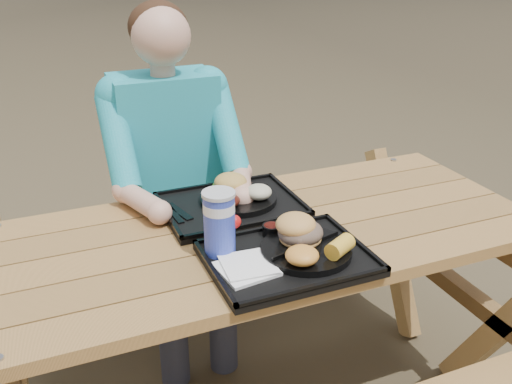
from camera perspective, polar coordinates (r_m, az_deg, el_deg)
name	(u,v)px	position (r m, az deg, el deg)	size (l,w,h in m)	color
picnic_table	(256,327)	(2.00, 0.00, -13.31)	(1.80, 1.49, 0.75)	#999999
tray_near	(288,259)	(1.62, 3.18, -6.73)	(0.45, 0.35, 0.02)	black
tray_far	(231,207)	(1.92, -2.49, -1.48)	(0.45, 0.35, 0.02)	black
plate_near	(306,250)	(1.63, 5.03, -5.81)	(0.26, 0.26, 0.02)	black
plate_far	(238,199)	(1.93, -1.77, -0.68)	(0.26, 0.26, 0.02)	black
napkin_stack	(246,268)	(1.55, -1.00, -7.59)	(0.14, 0.14, 0.02)	white
soda_cup	(219,224)	(1.59, -3.68, -3.26)	(0.09, 0.09, 0.18)	#162BAB
condiment_bbq	(272,230)	(1.71, 1.59, -3.83)	(0.06, 0.06, 0.03)	black
condiment_mustard	(291,228)	(1.73, 3.54, -3.58)	(0.05, 0.05, 0.03)	yellow
sandwich	(301,221)	(1.63, 4.51, -2.89)	(0.12, 0.12, 0.13)	#D7984C
mac_cheese	(302,255)	(1.54, 4.63, -6.33)	(0.09, 0.09, 0.05)	gold
corn_cob	(340,247)	(1.59, 8.39, -5.43)	(0.08, 0.08, 0.05)	yellow
cutlery_far	(179,211)	(1.87, -7.68, -1.94)	(0.02, 0.14, 0.01)	black
burger	(230,178)	(1.93, -2.57, 1.38)	(0.11, 0.11, 0.10)	gold
baked_beans	(227,201)	(1.85, -2.94, -0.86)	(0.09, 0.09, 0.04)	#47150E
potato_salad	(259,192)	(1.89, 0.27, 0.01)	(0.09, 0.09, 0.05)	beige
diner	(171,198)	(2.29, -8.47, -0.56)	(0.48, 0.84, 1.28)	teal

